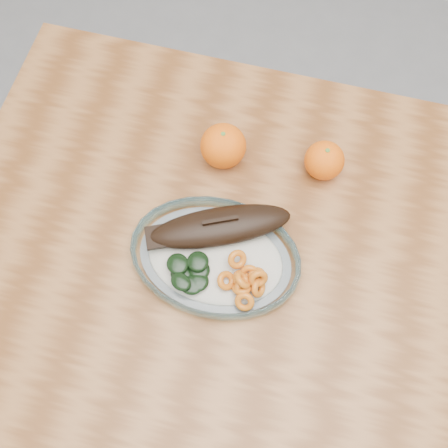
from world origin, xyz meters
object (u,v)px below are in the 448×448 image
object	(u,v)px
orange_left	(223,146)
orange_right	(324,160)
dining_table	(281,283)
plated_meal	(216,255)

from	to	relation	value
orange_left	orange_right	size ratio (longest dim) A/B	1.16
dining_table	orange_left	bearing A→B (deg)	131.20
plated_meal	orange_right	size ratio (longest dim) A/B	7.34
dining_table	plated_meal	bearing A→B (deg)	-171.95
orange_right	dining_table	bearing A→B (deg)	-97.02
plated_meal	orange_left	size ratio (longest dim) A/B	6.34
plated_meal	orange_left	bearing A→B (deg)	100.85
plated_meal	orange_right	world-z (taller)	plated_meal
dining_table	orange_right	distance (m)	0.24
orange_left	orange_right	xyz separation A→B (m)	(0.18, 0.02, -0.01)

